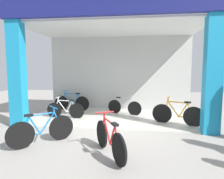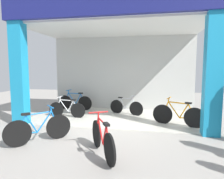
% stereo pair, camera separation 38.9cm
% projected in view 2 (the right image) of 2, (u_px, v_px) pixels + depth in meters
% --- Properties ---
extents(ground_plane, '(20.65, 20.65, 0.00)m').
position_uv_depth(ground_plane, '(107.00, 129.00, 6.02)').
color(ground_plane, '#9E9991').
rests_on(ground_plane, ground).
extents(shop_facade, '(6.53, 3.47, 4.03)m').
position_uv_depth(shop_facade, '(117.00, 60.00, 7.46)').
color(shop_facade, beige).
rests_on(shop_facade, ground).
extents(bicycle_inside_0, '(1.58, 0.63, 0.92)m').
position_uv_depth(bicycle_inside_0, '(178.00, 115.00, 6.33)').
color(bicycle_inside_0, black).
rests_on(bicycle_inside_0, ground).
extents(bicycle_inside_1, '(1.46, 0.40, 0.80)m').
position_uv_depth(bicycle_inside_1, '(67.00, 109.00, 7.44)').
color(bicycle_inside_1, black).
rests_on(bicycle_inside_1, ground).
extents(bicycle_inside_2, '(1.38, 0.54, 0.80)m').
position_uv_depth(bicycle_inside_2, '(126.00, 107.00, 7.92)').
color(bicycle_inside_2, black).
rests_on(bicycle_inside_2, ground).
extents(bicycle_inside_3, '(1.64, 0.45, 0.90)m').
position_uv_depth(bicycle_inside_3, '(75.00, 102.00, 8.84)').
color(bicycle_inside_3, black).
rests_on(bicycle_inside_3, ground).
extents(bicycle_parked_0, '(1.18, 1.20, 0.90)m').
position_uv_depth(bicycle_parked_0, '(39.00, 129.00, 4.91)').
color(bicycle_parked_0, black).
rests_on(bicycle_parked_0, ground).
extents(bicycle_parked_1, '(0.85, 1.43, 0.89)m').
position_uv_depth(bicycle_parked_1, '(102.00, 139.00, 4.18)').
color(bicycle_parked_1, black).
rests_on(bicycle_parked_1, ground).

